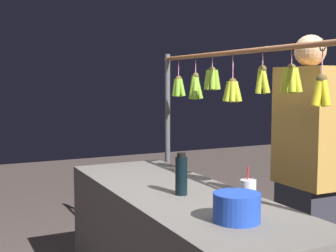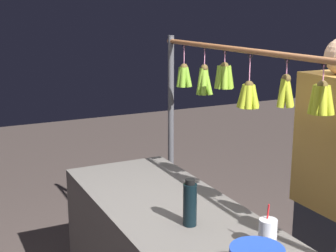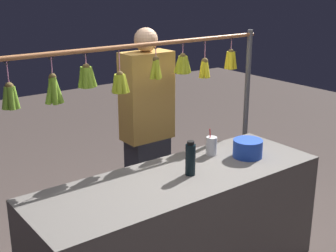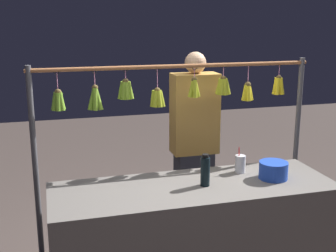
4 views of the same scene
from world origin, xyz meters
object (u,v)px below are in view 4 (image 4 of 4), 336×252
water_bottle (205,171)px  vendor_person (194,149)px  blue_bucket (273,170)px  drink_cup (240,164)px

water_bottle → vendor_person: 0.78m
blue_bucket → vendor_person: vendor_person is taller
water_bottle → vendor_person: size_ratio=0.14×
drink_cup → water_bottle: bearing=27.8°
water_bottle → vendor_person: bearing=-102.9°
drink_cup → vendor_person: size_ratio=0.12×
water_bottle → blue_bucket: bearing=179.8°
drink_cup → vendor_person: 0.60m
vendor_person → water_bottle: bearing=77.1°
water_bottle → vendor_person: (-0.17, -0.76, -0.07)m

